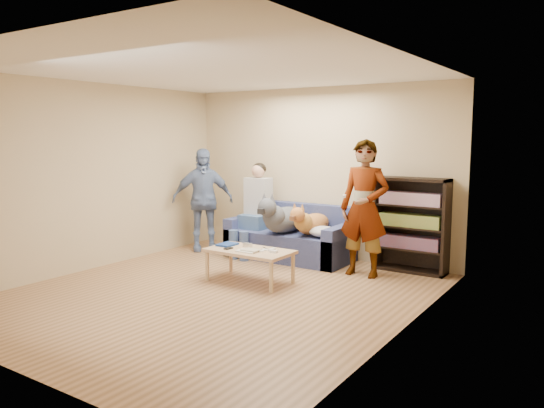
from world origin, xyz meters
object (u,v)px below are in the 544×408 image
Objects in this scene: person_standing_left at (203,200)px; coffee_table at (250,253)px; notebook_blue at (227,244)px; dog_tan at (310,223)px; dog_gray at (282,218)px; person_seated at (255,206)px; bookshelf at (411,223)px; person_standing_right at (364,208)px; camera_silver at (247,245)px; sofa at (291,240)px.

coffee_table is at bearing -77.01° from person_standing_left.
coffee_table is at bearing -7.13° from notebook_blue.
dog_tan reaches higher than coffee_table.
dog_gray is (1.49, 0.07, -0.18)m from person_standing_left.
notebook_blue is at bearing -70.48° from person_seated.
notebook_blue is 0.23× the size of dog_tan.
person_standing_left is at bearing -170.54° from bookshelf.
person_standing_right reaches higher than person_standing_left.
dog_tan is (1.00, -0.01, -0.17)m from person_seated.
person_standing_right reaches higher than camera_silver.
notebook_blue is at bearing -146.58° from person_standing_right.
person_standing_right is 1.62m from camera_silver.
notebook_blue is 2.36× the size of camera_silver.
sofa is at bearing 12.21° from person_seated.
bookshelf reaches higher than coffee_table.
person_seated reaches higher than dog_tan.
person_seated reaches higher than notebook_blue.
person_standing_left is 1.28× the size of bookshelf.
camera_silver is 0.08× the size of bookshelf.
notebook_blue is 0.24× the size of coffee_table.
camera_silver is 0.06× the size of sofa.
dog_gray is at bearing -91.14° from sofa.
notebook_blue is at bearing 172.87° from coffee_table.
camera_silver is at bearing -103.31° from dog_tan.
person_seated is 1.16× the size of dog_gray.
dog_tan is at bearing 13.69° from dog_gray.
dog_gray is at bearing -11.17° from person_seated.
person_seated is 1.13× the size of bookshelf.
dog_tan is at bearing 166.26° from person_standing_right.
sofa is at bearing 100.29° from coffee_table.
dog_gray reaches higher than sofa.
person_standing_left is 1.13× the size of person_seated.
camera_silver is 0.07× the size of person_seated.
person_seated is at bearing 179.34° from dog_tan.
person_standing_right is 2.84m from person_standing_left.
person_seated reaches higher than bookshelf.
person_seated is 2.41m from bookshelf.
camera_silver is (-1.21, -0.97, -0.47)m from person_standing_right.
camera_silver is at bearing -137.01° from bookshelf.
person_standing_left reaches higher than bookshelf.
camera_silver reaches higher than notebook_blue.
bookshelf is at bearing 8.59° from person_seated.
sofa is 1.73× the size of coffee_table.
bookshelf is (1.80, 0.23, 0.40)m from sofa.
camera_silver is at bearing -83.90° from sofa.
coffee_table is at bearing -96.95° from dog_tan.
person_seated is 0.60m from dog_gray.
bookshelf reaches higher than dog_gray.
person_seated is (-0.59, -0.13, 0.49)m from sofa.
person_seated is at bearing 168.83° from dog_gray.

